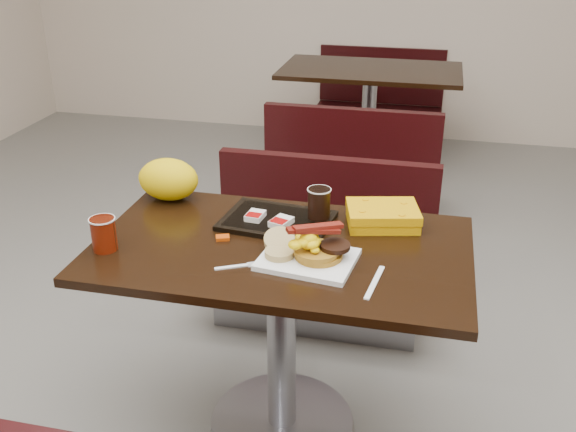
% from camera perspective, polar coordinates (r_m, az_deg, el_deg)
% --- Properties ---
extents(floor, '(6.00, 7.00, 0.01)m').
position_cam_1_polar(floor, '(2.53, -0.52, -17.78)').
color(floor, gray).
rests_on(floor, ground).
extents(table_near, '(1.20, 0.70, 0.75)m').
position_cam_1_polar(table_near, '(2.29, -0.56, -10.91)').
color(table_near, black).
rests_on(table_near, floor).
extents(bench_near_n, '(1.00, 0.46, 0.72)m').
position_cam_1_polar(bench_near_n, '(2.88, 2.68, -3.07)').
color(bench_near_n, black).
rests_on(bench_near_n, floor).
extents(table_far, '(1.20, 0.70, 0.75)m').
position_cam_1_polar(table_far, '(4.62, 7.02, 8.13)').
color(table_far, black).
rests_on(table_far, floor).
extents(bench_far_s, '(1.00, 0.46, 0.72)m').
position_cam_1_polar(bench_far_s, '(3.96, 5.85, 5.03)').
color(bench_far_s, black).
rests_on(bench_far_s, floor).
extents(bench_far_n, '(1.00, 0.46, 0.72)m').
position_cam_1_polar(bench_far_n, '(5.29, 7.89, 10.14)').
color(bench_far_n, black).
rests_on(bench_far_n, floor).
extents(platter, '(0.31, 0.25, 0.02)m').
position_cam_1_polar(platter, '(1.99, 1.73, -3.82)').
color(platter, white).
rests_on(platter, table_near).
extents(pancake_stack, '(0.15, 0.15, 0.03)m').
position_cam_1_polar(pancake_stack, '(1.98, 2.70, -3.21)').
color(pancake_stack, '#A4721B').
rests_on(pancake_stack, platter).
extents(sausage_patty, '(0.10, 0.10, 0.01)m').
position_cam_1_polar(sausage_patty, '(1.97, 4.14, -2.64)').
color(sausage_patty, black).
rests_on(sausage_patty, pancake_stack).
extents(scrambled_eggs, '(0.12, 0.11, 0.05)m').
position_cam_1_polar(scrambled_eggs, '(1.96, 1.81, -2.20)').
color(scrambled_eggs, '#FFE305').
rests_on(scrambled_eggs, pancake_stack).
extents(bacon_strips, '(0.18, 0.15, 0.01)m').
position_cam_1_polar(bacon_strips, '(1.95, 2.24, -1.18)').
color(bacon_strips, '#4E0905').
rests_on(bacon_strips, scrambled_eggs).
extents(muffin_bottom, '(0.11, 0.11, 0.02)m').
position_cam_1_polar(muffin_bottom, '(1.99, -0.75, -3.25)').
color(muffin_bottom, tan).
rests_on(muffin_bottom, platter).
extents(muffin_top, '(0.11, 0.11, 0.06)m').
position_cam_1_polar(muffin_top, '(2.03, -0.76, -2.11)').
color(muffin_top, tan).
rests_on(muffin_top, platter).
extents(coffee_cup_near, '(0.10, 0.10, 0.11)m').
position_cam_1_polar(coffee_cup_near, '(2.12, -15.81, -1.54)').
color(coffee_cup_near, maroon).
rests_on(coffee_cup_near, table_near).
extents(fork, '(0.14, 0.09, 0.00)m').
position_cam_1_polar(fork, '(1.97, -5.00, -4.46)').
color(fork, white).
rests_on(fork, table_near).
extents(knife, '(0.04, 0.19, 0.00)m').
position_cam_1_polar(knife, '(1.90, 7.58, -5.77)').
color(knife, white).
rests_on(knife, table_near).
extents(condiment_syrup, '(0.05, 0.05, 0.01)m').
position_cam_1_polar(condiment_syrup, '(2.13, -5.73, -1.89)').
color(condiment_syrup, '#B53A07').
rests_on(condiment_syrup, table_near).
extents(condiment_ketchup, '(0.04, 0.04, 0.01)m').
position_cam_1_polar(condiment_ketchup, '(2.17, -1.34, -1.23)').
color(condiment_ketchup, '#8C0504').
rests_on(condiment_ketchup, table_near).
extents(tray, '(0.39, 0.30, 0.02)m').
position_cam_1_polar(tray, '(2.23, -0.96, -0.42)').
color(tray, black).
rests_on(tray, table_near).
extents(hashbrown_sleeve_left, '(0.06, 0.08, 0.02)m').
position_cam_1_polar(hashbrown_sleeve_left, '(2.22, -2.88, 0.02)').
color(hashbrown_sleeve_left, silver).
rests_on(hashbrown_sleeve_left, tray).
extents(hashbrown_sleeve_right, '(0.08, 0.09, 0.02)m').
position_cam_1_polar(hashbrown_sleeve_right, '(2.18, -0.59, -0.53)').
color(hashbrown_sleeve_right, silver).
rests_on(hashbrown_sleeve_right, tray).
extents(coffee_cup_far, '(0.08, 0.08, 0.11)m').
position_cam_1_polar(coffee_cup_far, '(2.21, 2.72, 1.12)').
color(coffee_cup_far, black).
rests_on(coffee_cup_far, tray).
extents(clamshell, '(0.27, 0.23, 0.06)m').
position_cam_1_polar(clamshell, '(2.23, 8.27, 0.02)').
color(clamshell, '#D89603').
rests_on(clamshell, table_near).
extents(paper_bag, '(0.26, 0.22, 0.15)m').
position_cam_1_polar(paper_bag, '(2.43, -10.41, 3.18)').
color(paper_bag, yellow).
rests_on(paper_bag, table_near).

